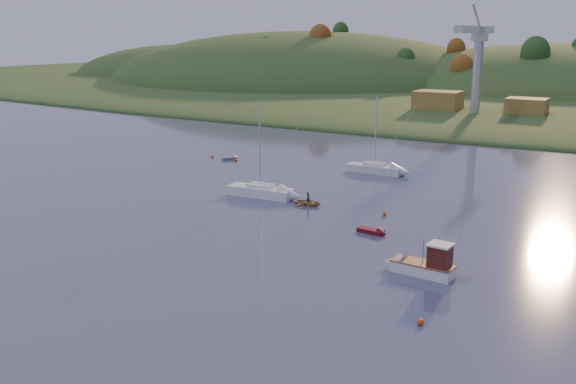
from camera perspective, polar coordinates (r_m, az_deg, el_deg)
The scene contains 22 objects.
ground at distance 57.10m, azimuth -19.03°, elevation -8.60°, with size 500.00×500.00×0.00m, color #373B5B.
far_shore at distance 267.52m, azimuth 21.83°, elevation 8.44°, with size 620.00×220.00×1.50m, color #2D481C.
shore_slope at distance 203.81m, azimuth 18.87°, elevation 7.26°, with size 640.00×150.00×7.00m, color #2D481C.
hill_left_far at distance 320.39m, azimuth -8.57°, elevation 10.02°, with size 120.00×100.00×32.00m, color #2D481C.
hill_left at distance 268.63m, azimuth 1.22°, elevation 9.44°, with size 170.00×140.00×44.00m, color #2D481C.
hill_center at distance 246.39m, azimuth 23.39°, elevation 7.90°, with size 140.00×120.00×36.00m, color #2D481C.
hillside_trees at distance 223.34m, azimuth 19.96°, elevation 7.69°, with size 280.00×50.00×32.00m, color #164018, non-canonical shape.
wharf at distance 160.88m, azimuth 17.41°, elevation 6.20°, with size 42.00×16.00×2.40m, color slate.
shed_west at distance 164.84m, azimuth 13.16°, elevation 7.90°, with size 11.00×8.00×4.80m, color olive.
shed_east at distance 160.86m, azimuth 20.45°, elevation 7.11°, with size 9.00×7.00×4.00m, color olive.
dock_crane at distance 156.89m, azimuth 16.44°, elevation 11.95°, with size 3.20×28.00×20.30m.
fishing_boat at distance 59.38m, azimuth 11.48°, elevation -6.24°, with size 6.80×2.61×4.24m.
sailboat_near at distance 85.28m, azimuth -2.47°, elevation 0.13°, with size 9.29×3.31×12.68m.
sailboat_far at distance 100.47m, azimuth 7.70°, elevation 2.12°, with size 8.74×2.77×12.07m.
canoe at distance 80.91m, azimuth 1.80°, elevation -0.95°, with size 2.47×3.45×0.72m, color #9D8256.
paddler at distance 80.82m, azimuth 1.80°, elevation -0.69°, with size 0.54×0.35×1.47m, color black.
red_tender at distance 70.07m, azimuth 7.83°, elevation -3.54°, with size 3.55×1.60×1.17m.
grey_dinghy at distance 110.90m, azimuth -4.96°, elevation 3.02°, with size 2.64×2.92×1.08m.
buoy_0 at distance 49.68m, azimuth 11.69°, elevation -11.24°, with size 0.50×0.50×0.50m, color #FF440D.
buoy_1 at distance 77.25m, azimuth 8.57°, elevation -1.91°, with size 0.50×0.50×0.50m, color #FF440D.
buoy_2 at distance 112.61m, azimuth -6.73°, elevation 3.16°, with size 0.50×0.50×0.50m, color #FF440D.
buoy_3 at distance 109.15m, azimuth -4.64°, elevation 2.87°, with size 0.50×0.50×0.50m, color #FF440D.
Camera 1 is at (41.12, -33.50, 21.16)m, focal length 40.00 mm.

